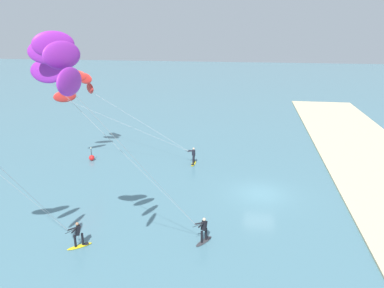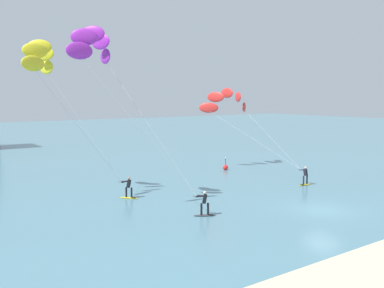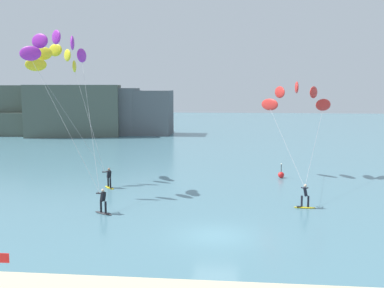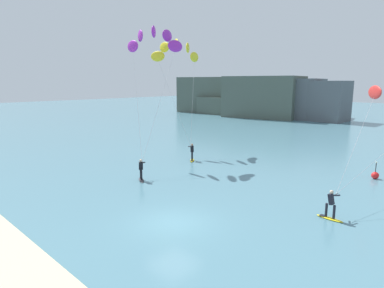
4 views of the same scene
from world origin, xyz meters
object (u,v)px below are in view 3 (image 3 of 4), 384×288
Objects in this scene: kitesurfer_far_out at (297,99)px; marker_buoy at (281,175)px; kitesurfer_nearshore at (58,63)px; kitesurfer_mid_water at (58,52)px.

marker_buoy is at bearing -141.79° from kitesurfer_far_out.
marker_buoy is at bearing 7.34° from kitesurfer_nearshore.
marker_buoy is at bearing 22.98° from kitesurfer_mid_water.
kitesurfer_mid_water is 22.03m from marker_buoy.
kitesurfer_far_out is at bearing 9.68° from kitesurfer_nearshore.
kitesurfer_far_out is (21.18, 3.61, -3.21)m from kitesurfer_nearshore.
kitesurfer_nearshore is 0.92× the size of kitesurfer_far_out.
kitesurfer_nearshore is at bearing 112.91° from kitesurfer_mid_water.
kitesurfer_nearshore reaches higher than kitesurfer_far_out.
kitesurfer_mid_water is at bearing -157.02° from marker_buoy.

